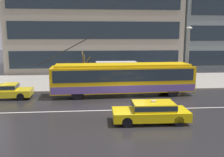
# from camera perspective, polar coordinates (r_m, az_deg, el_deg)

# --- Properties ---
(ground_plane) EXTENTS (160.00, 160.00, 0.00)m
(ground_plane) POSITION_cam_1_polar(r_m,az_deg,el_deg) (19.26, 4.31, -6.11)
(ground_plane) COLOR #262325
(sidewalk_slab) EXTENTS (80.00, 10.00, 0.14)m
(sidewalk_slab) POSITION_cam_1_polar(r_m,az_deg,el_deg) (28.78, 1.15, -0.61)
(sidewalk_slab) COLOR gray
(sidewalk_slab) RESTS_ON ground_plane
(lane_centre_line) EXTENTS (72.00, 0.14, 0.01)m
(lane_centre_line) POSITION_cam_1_polar(r_m,az_deg,el_deg) (18.12, 4.92, -7.13)
(lane_centre_line) COLOR silver
(lane_centre_line) RESTS_ON ground_plane
(trolleybus) EXTENTS (13.60, 2.95, 5.36)m
(trolleybus) POSITION_cam_1_polar(r_m,az_deg,el_deg) (22.05, 2.55, 0.11)
(trolleybus) COLOR #E7AD0F
(trolleybus) RESTS_ON ground_plane
(taxi_queued_behind_bus) EXTENTS (4.46, 1.92, 1.39)m
(taxi_queued_behind_bus) POSITION_cam_1_polar(r_m,az_deg,el_deg) (22.89, -23.58, -2.54)
(taxi_queued_behind_bus) COLOR yellow
(taxi_queued_behind_bus) RESTS_ON ground_plane
(taxi_oncoming_near) EXTENTS (4.67, 1.94, 1.39)m
(taxi_oncoming_near) POSITION_cam_1_polar(r_m,az_deg,el_deg) (15.54, 9.06, -7.41)
(taxi_oncoming_near) COLOR yellow
(taxi_oncoming_near) RESTS_ON ground_plane
(bus_shelter) EXTENTS (4.14, 1.54, 2.52)m
(bus_shelter) POSITION_cam_1_polar(r_m,az_deg,el_deg) (25.64, 0.92, 2.46)
(bus_shelter) COLOR gray
(bus_shelter) RESTS_ON sidewalk_slab
(pedestrian_at_shelter) EXTENTS (1.12, 1.12, 2.01)m
(pedestrian_at_shelter) POSITION_cam_1_polar(r_m,az_deg,el_deg) (27.05, 11.88, 2.06)
(pedestrian_at_shelter) COLOR black
(pedestrian_at_shelter) RESTS_ON sidewalk_slab
(pedestrian_approaching_curb) EXTENTS (1.32, 1.32, 1.94)m
(pedestrian_approaching_curb) POSITION_cam_1_polar(r_m,az_deg,el_deg) (23.96, -3.70, 1.15)
(pedestrian_approaching_curb) COLOR black
(pedestrian_approaching_curb) RESTS_ON sidewalk_slab
(pedestrian_walking_past) EXTENTS (1.35, 1.35, 2.01)m
(pedestrian_walking_past) POSITION_cam_1_polar(r_m,az_deg,el_deg) (24.10, -8.30, 1.23)
(pedestrian_walking_past) COLOR navy
(pedestrian_walking_past) RESTS_ON sidewalk_slab
(street_lamp) EXTENTS (0.60, 0.32, 6.00)m
(street_lamp) POSITION_cam_1_polar(r_m,az_deg,el_deg) (25.67, 17.09, 5.94)
(street_lamp) COLOR gray
(street_lamp) RESTS_ON sidewalk_slab
(street_tree_bare) EXTENTS (1.12, 1.03, 3.50)m
(street_tree_bare) POSITION_cam_1_polar(r_m,az_deg,el_deg) (26.83, -6.40, 2.45)
(street_tree_bare) COLOR brown
(street_tree_bare) RESTS_ON sidewalk_slab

